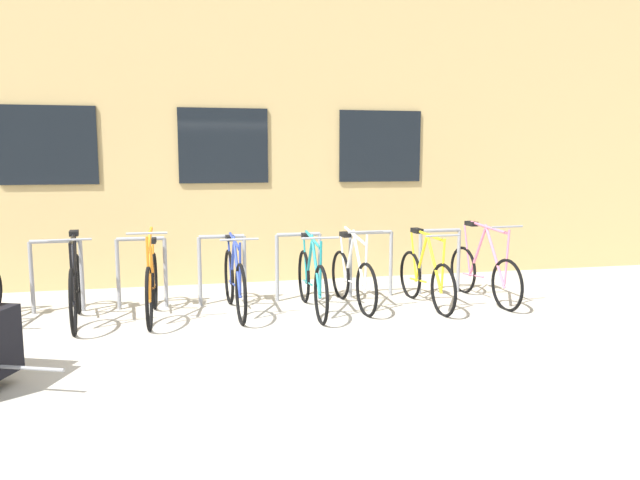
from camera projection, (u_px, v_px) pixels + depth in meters
ground_plane at (247, 348)px, 6.09m from camera, size 42.00×42.00×0.00m
storefront_building at (213, 133)px, 12.11m from camera, size 28.00×6.76×4.73m
bike_rack at (222, 262)px, 7.83m from camera, size 6.62×0.05×0.91m
bicycle_black at (75, 288)px, 6.99m from camera, size 0.44×1.71×1.05m
bicycle_blue at (235, 282)px, 7.43m from camera, size 0.44×1.75×1.00m
bicycle_teal at (312, 281)px, 7.49m from camera, size 0.44×1.79×1.02m
bicycle_orange at (152, 285)px, 7.20m from camera, size 0.44×1.71×1.10m
bicycle_pink at (484, 272)px, 8.05m from camera, size 0.44×1.73×1.08m
bicycle_white at (353, 278)px, 7.74m from camera, size 0.44×1.62×1.04m
bicycle_yellow at (426, 278)px, 7.76m from camera, size 0.44×1.64×1.00m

